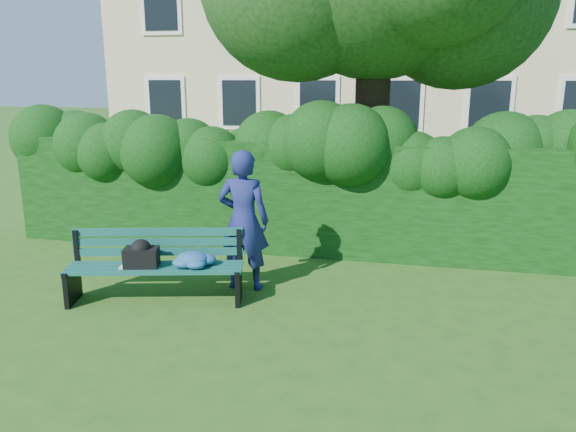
# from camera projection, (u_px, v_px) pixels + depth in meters

# --- Properties ---
(ground) EXTENTS (80.00, 80.00, 0.00)m
(ground) POSITION_uv_depth(u_px,v_px,m) (278.00, 298.00, 7.27)
(ground) COLOR #285219
(ground) RESTS_ON ground
(hedge) EXTENTS (10.00, 1.00, 1.80)m
(hedge) POSITION_uv_depth(u_px,v_px,m) (309.00, 196.00, 9.14)
(hedge) COLOR black
(hedge) RESTS_ON ground
(park_bench) EXTENTS (2.26, 1.06, 0.89)m
(park_bench) POSITION_uv_depth(u_px,v_px,m) (162.00, 262.00, 7.09)
(park_bench) COLOR #0D4138
(park_bench) RESTS_ON ground
(man_reading) EXTENTS (0.69, 0.46, 1.88)m
(man_reading) POSITION_uv_depth(u_px,v_px,m) (244.00, 221.00, 7.41)
(man_reading) COLOR navy
(man_reading) RESTS_ON ground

